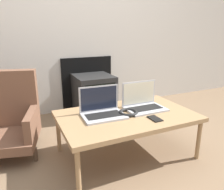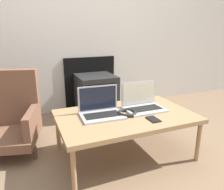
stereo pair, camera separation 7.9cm
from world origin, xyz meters
The scene contains 9 objects.
ground_plane centered at (0.00, 0.00, 0.00)m, with size 14.00×14.00×0.00m, color #7A6047.
wall_back centered at (0.00, 1.72, 1.29)m, with size 7.00×0.08×2.60m.
table centered at (0.00, 0.38, 0.36)m, with size 1.13×0.70×0.39m.
laptop_left centered at (-0.20, 0.44, 0.44)m, with size 0.36×0.26×0.23m.
laptop_right centered at (0.20, 0.44, 0.44)m, with size 0.35×0.25×0.23m.
headphones centered at (0.01, 0.37, 0.40)m, with size 0.17×0.17×0.03m.
phone centered at (0.15, 0.19, 0.39)m, with size 0.07×0.13×0.01m.
tv centered at (0.09, 1.43, 0.26)m, with size 0.47×0.48×0.51m.
armchair centered at (-0.98, 0.92, 0.32)m, with size 0.73×0.66×0.72m.
Camera 1 is at (-0.84, -1.13, 1.07)m, focal length 35.00 mm.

